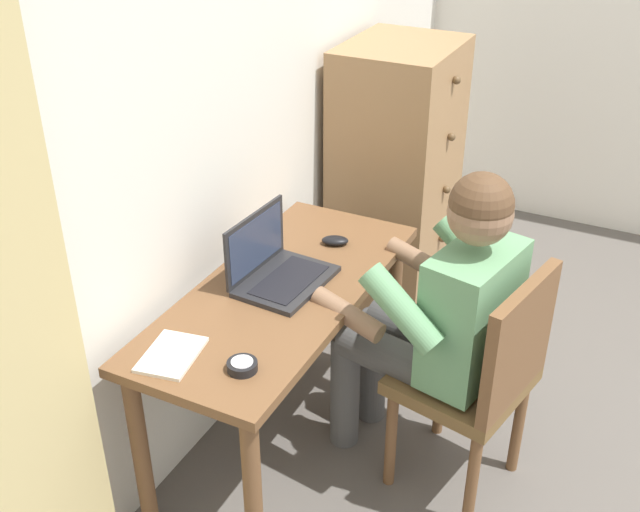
{
  "coord_description": "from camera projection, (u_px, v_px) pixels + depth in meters",
  "views": [
    {
      "loc": [
        -2.15,
        0.76,
        2.12
      ],
      "look_at": [
        -0.13,
        1.77,
        0.81
      ],
      "focal_mm": 43.38,
      "sensor_mm": 36.0,
      "label": 1
    }
  ],
  "objects": [
    {
      "name": "computer_mouse",
      "position": [
        335.0,
        241.0,
        2.88
      ],
      "size": [
        0.09,
        0.12,
        0.03
      ],
      "primitive_type": "ellipsoid",
      "rotation": [
        0.0,
        0.0,
        0.39
      ],
      "color": "black",
      "rests_on": "desk"
    },
    {
      "name": "wall_back",
      "position": [
        223.0,
        102.0,
        2.66
      ],
      "size": [
        4.8,
        0.05,
        2.5
      ],
      "primitive_type": "cube",
      "color": "silver",
      "rests_on": "ground_plane"
    },
    {
      "name": "dresser",
      "position": [
        396.0,
        179.0,
        3.59
      ],
      "size": [
        0.58,
        0.5,
        1.26
      ],
      "color": "#9E754C",
      "rests_on": "ground_plane"
    },
    {
      "name": "desk",
      "position": [
        281.0,
        316.0,
        2.68
      ],
      "size": [
        1.24,
        0.53,
        0.71
      ],
      "color": "brown",
      "rests_on": "ground_plane"
    },
    {
      "name": "person_seated",
      "position": [
        437.0,
        310.0,
        2.56
      ],
      "size": [
        0.61,
        0.64,
        1.21
      ],
      "color": "#4C4C4C",
      "rests_on": "ground_plane"
    },
    {
      "name": "laptop",
      "position": [
        276.0,
        268.0,
        2.64
      ],
      "size": [
        0.35,
        0.27,
        0.24
      ],
      "color": "#232326",
      "rests_on": "desk"
    },
    {
      "name": "desk_clock",
      "position": [
        242.0,
        366.0,
        2.23
      ],
      "size": [
        0.09,
        0.09,
        0.03
      ],
      "color": "black",
      "rests_on": "desk"
    },
    {
      "name": "notebook_pad",
      "position": [
        171.0,
        355.0,
        2.29
      ],
      "size": [
        0.23,
        0.18,
        0.01
      ],
      "primitive_type": "cube",
      "rotation": [
        0.0,
        0.0,
        0.18
      ],
      "color": "silver",
      "rests_on": "desk"
    },
    {
      "name": "chair",
      "position": [
        482.0,
        375.0,
        2.55
      ],
      "size": [
        0.49,
        0.48,
        0.89
      ],
      "color": "brown",
      "rests_on": "ground_plane"
    }
  ]
}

